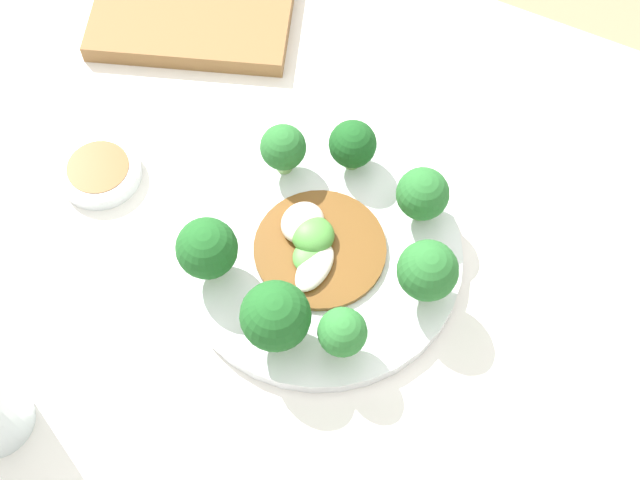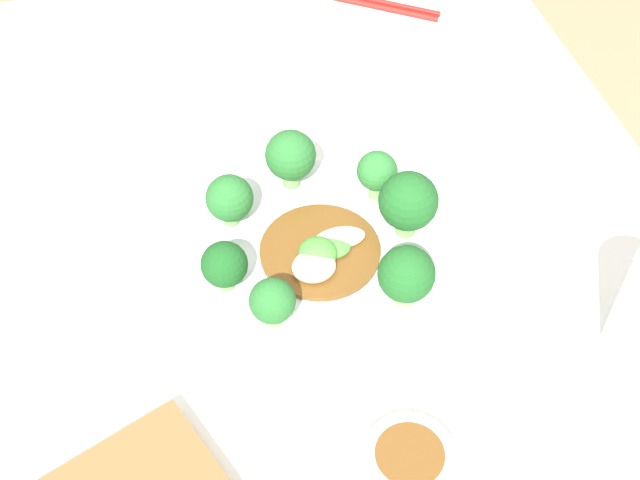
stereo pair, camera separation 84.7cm
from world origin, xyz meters
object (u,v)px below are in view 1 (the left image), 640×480
at_px(plate, 320,254).
at_px(broccoli_south, 276,317).
at_px(broccoli_northeast, 423,194).
at_px(broccoli_northwest, 283,148).
at_px(broccoli_southwest, 207,249).
at_px(stirfry_center, 315,244).
at_px(broccoli_north, 353,145).
at_px(broccoli_east, 428,271).
at_px(broccoli_southeast, 342,333).
at_px(sauce_dish, 97,174).

bearing_deg(plate, broccoli_south, -87.54).
xyz_separation_m(broccoli_northeast, broccoli_northwest, (-0.13, -0.01, 0.00)).
xyz_separation_m(broccoli_southwest, stirfry_center, (0.07, 0.06, -0.03)).
xyz_separation_m(broccoli_northeast, stirfry_center, (-0.07, -0.07, -0.03)).
xyz_separation_m(plate, broccoli_north, (-0.01, 0.10, 0.04)).
relative_size(broccoli_east, broccoli_southwest, 1.00).
xyz_separation_m(plate, broccoli_east, (0.10, 0.00, 0.05)).
xyz_separation_m(broccoli_south, stirfry_center, (-0.01, 0.09, -0.04)).
height_order(broccoli_east, broccoli_northwest, broccoli_east).
bearing_deg(stirfry_center, broccoli_northwest, 134.70).
bearing_deg(broccoli_east, broccoli_southeast, -117.42).
xyz_separation_m(broccoli_southeast, stirfry_center, (-0.06, 0.08, -0.03)).
distance_m(broccoli_northwest, sauce_dish, 0.18).
relative_size(broccoli_south, broccoli_northeast, 1.27).
bearing_deg(broccoli_northwest, broccoli_southwest, -94.18).
relative_size(broccoli_southwest, broccoli_north, 1.25).
xyz_separation_m(broccoli_southeast, sauce_dish, (-0.29, 0.06, -0.04)).
bearing_deg(broccoli_northwest, broccoli_southeast, -48.04).
bearing_deg(stirfry_center, broccoli_east, 1.52).
bearing_deg(broccoli_southwest, plate, 37.47).
height_order(plate, broccoli_south, broccoli_south).
height_order(broccoli_east, broccoli_south, broccoli_south).
xyz_separation_m(broccoli_northwest, broccoli_southeast, (0.13, -0.14, 0.00)).
bearing_deg(broccoli_southwest, broccoli_east, 19.52).
xyz_separation_m(plate, broccoli_southeast, (0.06, -0.08, 0.04)).
xyz_separation_m(plate, stirfry_center, (-0.01, 0.00, 0.02)).
bearing_deg(stirfry_center, broccoli_south, -84.09).
height_order(broccoli_northeast, broccoli_north, broccoli_northeast).
relative_size(plate, stirfry_center, 2.16).
xyz_separation_m(broccoli_south, broccoli_northeast, (0.06, 0.17, -0.01)).
height_order(broccoli_east, broccoli_northeast, broccoli_east).
bearing_deg(sauce_dish, stirfry_center, 4.49).
bearing_deg(plate, broccoli_southeast, -52.97).
height_order(broccoli_east, stirfry_center, broccoli_east).
bearing_deg(stirfry_center, sauce_dish, -175.51).
relative_size(broccoli_northeast, broccoli_northwest, 1.04).
bearing_deg(plate, broccoli_southwest, -142.53).
distance_m(plate, sauce_dish, 0.23).
relative_size(broccoli_south, broccoli_north, 1.36).
xyz_separation_m(broccoli_northwest, sauce_dish, (-0.16, -0.08, -0.04)).
bearing_deg(stirfry_center, broccoli_north, 95.00).
bearing_deg(broccoli_northeast, broccoli_north, 164.30).
distance_m(broccoli_south, broccoli_northeast, 0.18).
bearing_deg(broccoli_southwest, stirfry_center, 39.62).
relative_size(broccoli_north, stirfry_center, 0.46).
distance_m(broccoli_northeast, broccoli_southeast, 0.15).
height_order(broccoli_north, broccoli_southeast, broccoli_southeast).
relative_size(broccoli_south, sauce_dish, 0.94).
xyz_separation_m(stirfry_center, sauce_dish, (-0.22, -0.02, -0.01)).
bearing_deg(broccoli_south, stirfry_center, 95.91).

